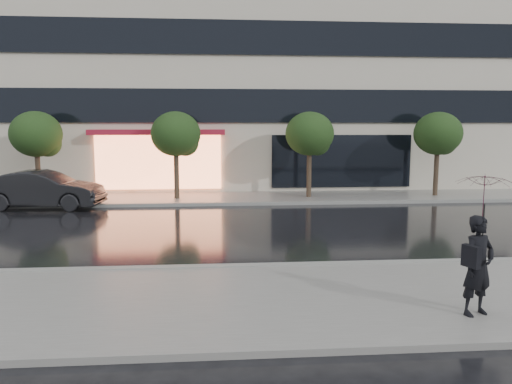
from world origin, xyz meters
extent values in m
plane|color=black|center=(0.00, 0.00, 0.00)|extent=(120.00, 120.00, 0.00)
cube|color=slate|center=(0.00, -3.25, 0.06)|extent=(60.00, 4.50, 0.12)
cube|color=slate|center=(0.00, 10.25, 0.06)|extent=(60.00, 3.50, 0.12)
cube|color=gray|center=(0.00, -1.00, 0.07)|extent=(60.00, 0.25, 0.14)
cube|color=gray|center=(0.00, 8.50, 0.07)|extent=(60.00, 0.25, 0.14)
cube|color=beige|center=(0.00, 18.00, 9.00)|extent=(30.00, 12.00, 18.00)
cube|color=black|center=(0.00, 11.94, 4.30)|extent=(28.00, 0.12, 1.60)
cube|color=black|center=(0.00, 11.94, 7.50)|extent=(28.00, 0.12, 1.60)
cube|color=#FF8C59|center=(-4.00, 11.92, 1.60)|extent=(6.00, 0.10, 2.60)
cube|color=maroon|center=(-4.00, 11.59, 3.05)|extent=(6.40, 0.70, 0.25)
cube|color=black|center=(5.00, 11.94, 1.60)|extent=(7.00, 0.10, 2.60)
cylinder|color=#33261C|center=(-9.00, 10.00, 1.10)|extent=(0.22, 0.22, 2.20)
ellipsoid|color=black|center=(-9.00, 10.00, 3.00)|extent=(2.20, 2.20, 1.98)
sphere|color=black|center=(-8.60, 10.20, 2.60)|extent=(1.20, 1.20, 1.20)
cylinder|color=#33261C|center=(-3.00, 10.00, 1.10)|extent=(0.22, 0.22, 2.20)
ellipsoid|color=black|center=(-3.00, 10.00, 3.00)|extent=(2.20, 2.20, 1.98)
sphere|color=black|center=(-2.60, 10.20, 2.60)|extent=(1.20, 1.20, 1.20)
cylinder|color=#33261C|center=(3.00, 10.00, 1.10)|extent=(0.22, 0.22, 2.20)
ellipsoid|color=black|center=(3.00, 10.00, 3.00)|extent=(2.20, 2.20, 1.98)
sphere|color=black|center=(3.40, 10.20, 2.60)|extent=(1.20, 1.20, 1.20)
cylinder|color=#33261C|center=(9.00, 10.00, 1.10)|extent=(0.22, 0.22, 2.20)
ellipsoid|color=black|center=(9.00, 10.00, 3.00)|extent=(2.20, 2.20, 1.98)
sphere|color=black|center=(9.40, 10.20, 2.60)|extent=(1.20, 1.20, 1.20)
imported|color=black|center=(-8.24, 8.30, 0.78)|extent=(4.86, 2.10, 1.56)
imported|color=black|center=(3.28, -4.37, 1.00)|extent=(0.75, 0.62, 1.75)
imported|color=#380A1C|center=(3.33, -4.35, 2.15)|extent=(1.27, 1.28, 0.90)
cylinder|color=black|center=(3.33, -4.35, 1.64)|extent=(0.02, 0.02, 0.88)
cube|color=black|center=(3.06, -4.52, 1.21)|extent=(0.23, 0.35, 0.37)
camera|label=1|loc=(-1.22, -12.40, 3.43)|focal=35.00mm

